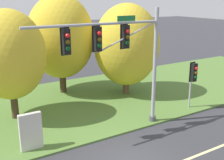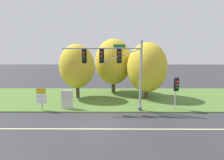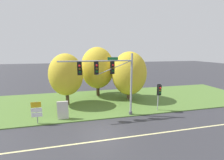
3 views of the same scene
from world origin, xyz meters
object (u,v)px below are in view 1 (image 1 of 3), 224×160
(traffic_signal_mast, at_px, (121,50))
(tree_behind_signpost, at_px, (127,45))
(tree_left_of_mast, at_px, (61,37))
(pedestrian_signal_near_kerb, at_px, (193,75))
(info_kiosk, at_px, (31,132))
(tree_nearest_road, at_px, (9,55))

(traffic_signal_mast, xyz_separation_m, tree_behind_signpost, (3.95, 5.26, -0.78))
(tree_left_of_mast, bearing_deg, traffic_signal_mast, -88.32)
(pedestrian_signal_near_kerb, xyz_separation_m, info_kiosk, (-10.86, 0.20, -1.38))
(pedestrian_signal_near_kerb, distance_m, tree_nearest_road, 11.71)
(traffic_signal_mast, relative_size, tree_left_of_mast, 1.01)
(info_kiosk, bearing_deg, tree_behind_signpost, 28.31)
(info_kiosk, bearing_deg, pedestrian_signal_near_kerb, -1.06)
(tree_left_of_mast, bearing_deg, pedestrian_signal_near_kerb, -51.42)
(traffic_signal_mast, xyz_separation_m, tree_left_of_mast, (-0.24, 8.04, -0.20))
(pedestrian_signal_near_kerb, height_order, info_kiosk, pedestrian_signal_near_kerb)
(pedestrian_signal_near_kerb, distance_m, tree_behind_signpost, 5.56)
(pedestrian_signal_near_kerb, height_order, tree_behind_signpost, tree_behind_signpost)
(tree_left_of_mast, bearing_deg, tree_behind_signpost, -33.65)
(tree_nearest_road, bearing_deg, info_kiosk, -92.63)
(tree_behind_signpost, height_order, info_kiosk, tree_behind_signpost)
(traffic_signal_mast, distance_m, tree_left_of_mast, 8.05)
(pedestrian_signal_near_kerb, bearing_deg, tree_behind_signpost, 111.94)
(tree_behind_signpost, bearing_deg, tree_nearest_road, -177.25)
(tree_left_of_mast, distance_m, info_kiosk, 9.53)
(tree_left_of_mast, relative_size, tree_behind_signpost, 1.10)
(traffic_signal_mast, xyz_separation_m, tree_nearest_road, (-4.71, 4.84, -0.59))
(traffic_signal_mast, xyz_separation_m, pedestrian_signal_near_kerb, (5.95, 0.29, -2.27))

